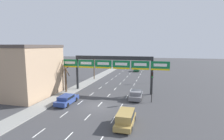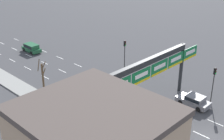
# 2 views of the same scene
# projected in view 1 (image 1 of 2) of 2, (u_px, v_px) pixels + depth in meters

# --- Properties ---
(ground_plane) EXTENTS (220.00, 220.00, 0.00)m
(ground_plane) POSITION_uv_depth(u_px,v_px,m) (98.00, 106.00, 25.80)
(ground_plane) COLOR #3D3D3F
(sidewalk_left) EXTENTS (2.80, 110.00, 0.15)m
(sidewalk_left) POSITION_uv_depth(u_px,v_px,m) (50.00, 102.00, 27.77)
(sidewalk_left) COLOR gray
(sidewalk_left) RESTS_ON ground_plane
(lane_dashes) EXTENTS (6.72, 67.00, 0.01)m
(lane_dashes) POSITION_uv_depth(u_px,v_px,m) (118.00, 86.00, 38.74)
(lane_dashes) COLOR white
(lane_dashes) RESTS_ON ground_plane
(sign_gantry) EXTENTS (20.91, 0.70, 6.97)m
(sign_gantry) POSITION_uv_depth(u_px,v_px,m) (112.00, 64.00, 33.30)
(sign_gantry) COLOR #232628
(sign_gantry) RESTS_ON ground_plane
(building_near) EXTENTS (9.71, 10.61, 9.07)m
(building_near) POSITION_uv_depth(u_px,v_px,m) (25.00, 70.00, 31.10)
(building_near) COLOR tan
(building_near) RESTS_ON ground_plane
(suv_green) EXTENTS (1.83, 4.13, 1.52)m
(suv_green) POSITION_uv_depth(u_px,v_px,m) (137.00, 69.00, 61.02)
(suv_green) COLOR #235B38
(suv_green) RESTS_ON ground_plane
(car_grey) EXTENTS (1.96, 4.30, 1.47)m
(car_grey) POSITION_uv_depth(u_px,v_px,m) (136.00, 95.00, 29.22)
(car_grey) COLOR slate
(car_grey) RESTS_ON ground_plane
(car_blue) EXTENTS (1.91, 4.71, 1.38)m
(car_blue) POSITION_uv_depth(u_px,v_px,m) (67.00, 99.00, 26.86)
(car_blue) COLOR navy
(car_blue) RESTS_ON ground_plane
(suv_gold) EXTENTS (1.88, 4.54, 1.63)m
(suv_gold) POSITION_uv_depth(u_px,v_px,m) (125.00, 118.00, 19.52)
(suv_gold) COLOR #A88947
(suv_gold) RESTS_ON ground_plane
(traffic_light_near_gantry) EXTENTS (0.30, 0.35, 4.98)m
(traffic_light_near_gantry) POSITION_uv_depth(u_px,v_px,m) (153.00, 68.00, 41.81)
(traffic_light_near_gantry) COLOR black
(traffic_light_near_gantry) RESTS_ON ground_plane
(traffic_light_mid_block) EXTENTS (0.30, 0.35, 4.85)m
(traffic_light_mid_block) POSITION_uv_depth(u_px,v_px,m) (152.00, 81.00, 27.18)
(traffic_light_mid_block) COLOR black
(traffic_light_mid_block) RESTS_ON ground_plane
(tree_bare_closest) EXTENTS (1.64, 1.65, 6.08)m
(tree_bare_closest) POSITION_uv_depth(u_px,v_px,m) (65.00, 77.00, 33.19)
(tree_bare_closest) COLOR brown
(tree_bare_closest) RESTS_ON sidewalk_left
(tree_bare_second) EXTENTS (1.08, 1.02, 5.82)m
(tree_bare_second) POSITION_uv_depth(u_px,v_px,m) (94.00, 68.00, 46.00)
(tree_bare_second) COLOR brown
(tree_bare_second) RESTS_ON sidewalk_left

